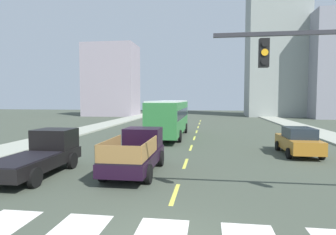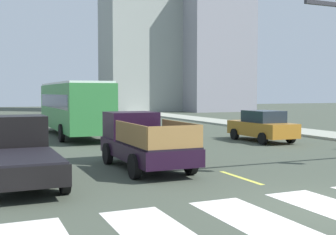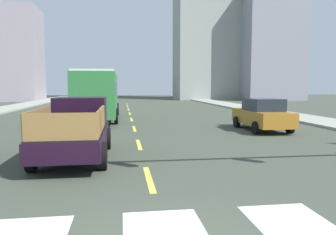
% 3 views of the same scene
% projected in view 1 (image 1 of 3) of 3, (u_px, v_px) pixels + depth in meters
% --- Properties ---
extents(sidewalk_left, '(3.20, 110.00, 0.15)m').
position_uv_depth(sidewalk_left, '(60.00, 136.00, 26.00)').
color(sidewalk_left, '#9B9E8F').
rests_on(sidewalk_left, ground).
extents(lane_dash_0, '(0.16, 2.40, 0.01)m').
position_uv_depth(lane_dash_0, '(175.00, 194.00, 10.47)').
color(lane_dash_0, '#D1CF49').
rests_on(lane_dash_0, ground).
extents(lane_dash_1, '(0.16, 2.40, 0.01)m').
position_uv_depth(lane_dash_1, '(186.00, 163.00, 15.41)').
color(lane_dash_1, '#D1CF49').
rests_on(lane_dash_1, ground).
extents(lane_dash_2, '(0.16, 2.40, 0.01)m').
position_uv_depth(lane_dash_2, '(191.00, 148.00, 20.35)').
color(lane_dash_2, '#D1CF49').
rests_on(lane_dash_2, ground).
extents(lane_dash_3, '(0.16, 2.40, 0.01)m').
position_uv_depth(lane_dash_3, '(194.00, 138.00, 25.29)').
color(lane_dash_3, '#D1CF49').
rests_on(lane_dash_3, ground).
extents(lane_dash_4, '(0.16, 2.40, 0.01)m').
position_uv_depth(lane_dash_4, '(197.00, 132.00, 30.23)').
color(lane_dash_4, '#D1CF49').
rests_on(lane_dash_4, ground).
extents(lane_dash_5, '(0.16, 2.40, 0.01)m').
position_uv_depth(lane_dash_5, '(198.00, 127.00, 35.17)').
color(lane_dash_5, '#D1CF49').
rests_on(lane_dash_5, ground).
extents(lane_dash_6, '(0.16, 2.40, 0.01)m').
position_uv_depth(lane_dash_6, '(199.00, 124.00, 40.12)').
color(lane_dash_6, '#D1CF49').
rests_on(lane_dash_6, ground).
extents(lane_dash_7, '(0.16, 2.40, 0.01)m').
position_uv_depth(lane_dash_7, '(200.00, 121.00, 45.06)').
color(lane_dash_7, '#D1CF49').
rests_on(lane_dash_7, ground).
extents(pickup_stakebed, '(2.18, 5.20, 1.96)m').
position_uv_depth(pickup_stakebed, '(137.00, 152.00, 13.80)').
color(pickup_stakebed, black).
rests_on(pickup_stakebed, ground).
extents(pickup_dark, '(2.18, 5.20, 1.96)m').
position_uv_depth(pickup_dark, '(42.00, 154.00, 13.33)').
color(pickup_dark, black).
rests_on(pickup_dark, ground).
extents(city_bus, '(2.72, 10.80, 3.32)m').
position_uv_depth(city_bus, '(169.00, 116.00, 25.84)').
color(city_bus, '#2F783A').
rests_on(city_bus, ground).
extents(sedan_mid, '(2.02, 4.40, 1.72)m').
position_uv_depth(sedan_mid, '(298.00, 141.00, 17.73)').
color(sedan_mid, '#A66B21').
rests_on(sedan_mid, ground).
extents(block_mid_left, '(10.29, 7.59, 14.51)m').
position_uv_depth(block_mid_left, '(112.00, 80.00, 58.61)').
color(block_mid_left, '#998F9A').
rests_on(block_mid_left, ground).
extents(block_mid_right, '(9.63, 11.67, 18.68)m').
position_uv_depth(block_mid_right, '(333.00, 67.00, 52.28)').
color(block_mid_right, gray).
rests_on(block_mid_right, ground).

